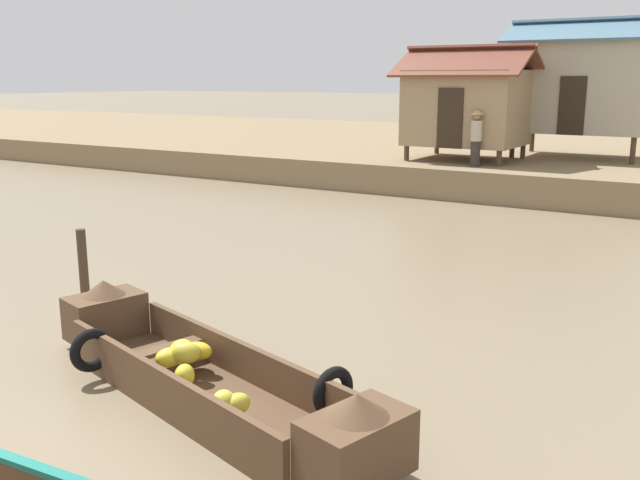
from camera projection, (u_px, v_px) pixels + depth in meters
name	position (u px, v px, depth m)	size (l,w,h in m)	color
ground_plane	(373.00, 263.00, 13.48)	(300.00, 300.00, 0.00)	#7A6B51
riverbank_strip	(575.00, 157.00, 27.78)	(160.00, 20.00, 0.90)	#7F6B4C
banana_boat	(203.00, 374.00, 7.63)	(5.25, 2.33, 0.88)	brown
stilt_house_left	(468.00, 105.00, 22.37)	(4.10, 3.39, 3.58)	#4C3826
stilt_house_mid_left	(583.00, 84.00, 22.84)	(4.79, 3.30, 4.44)	#4C3826
vendor_person	(476.00, 135.00, 20.76)	(0.44, 0.44, 1.66)	#332D28
mooring_post	(83.00, 269.00, 10.70)	(0.14, 0.14, 1.23)	#423323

